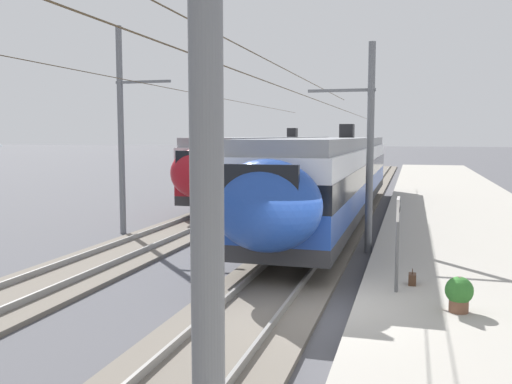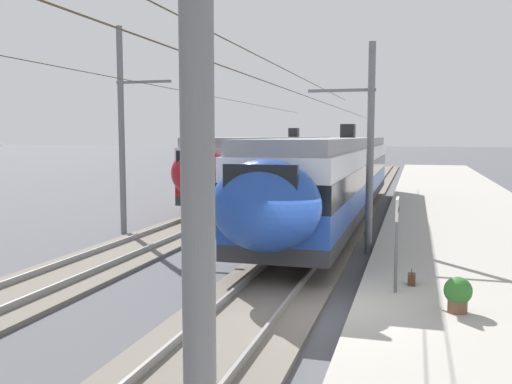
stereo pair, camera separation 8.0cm
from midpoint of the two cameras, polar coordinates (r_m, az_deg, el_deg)
The scene contains 11 objects.
ground_plane at distance 12.51m, azimuth 6.65°, elevation -12.63°, with size 400.00×400.00×0.00m, color #4C4C51.
track_near at distance 12.80m, azimuth -0.26°, elevation -11.83°, with size 120.00×3.00×0.28m.
track_far at distance 15.41m, azimuth -21.93°, elevation -9.21°, with size 120.00×3.00×0.28m.
train_near_platform at distance 25.26m, azimuth 8.06°, elevation 1.83°, with size 26.02×2.98×4.27m.
train_far_track at distance 39.14m, azimuth 2.13°, elevation 3.28°, with size 31.34×2.94×4.27m.
catenary_mast_west at distance 3.92m, azimuth -7.98°, elevation 3.34°, with size 48.57×2.26×7.06m.
catenary_mast_mid at distance 18.92m, azimuth 11.01°, elevation 4.97°, with size 48.57×2.26×7.01m.
catenary_mast_far_side at distance 22.77m, azimuth -13.47°, elevation 6.49°, with size 48.57×2.33×8.22m.
platform_sign at distance 13.04m, azimuth 14.19°, elevation -3.13°, with size 0.70×0.08×2.18m.
handbag_near_sign at distance 14.09m, azimuth 15.59°, elevation -8.59°, with size 0.32×0.18×0.40m.
potted_plant_platform_edge at distance 12.20m, azimuth 19.96°, elevation -9.64°, with size 0.57×0.57×0.73m.
Camera 1 is at (-11.74, -1.80, 3.95)m, focal length 38.95 mm.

